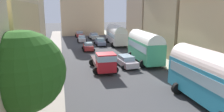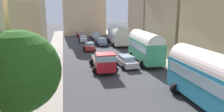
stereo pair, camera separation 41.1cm
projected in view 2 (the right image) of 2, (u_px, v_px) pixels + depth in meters
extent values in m
plane|color=#3B3B3D|center=(100.00, 52.00, 34.88)|extent=(154.00, 154.00, 0.00)
cube|color=gray|center=(55.00, 54.00, 33.27)|extent=(2.50, 70.00, 0.14)
cube|color=#AEAD96|center=(140.00, 50.00, 36.45)|extent=(2.50, 70.00, 0.14)
cube|color=beige|center=(29.00, 26.00, 30.37)|extent=(4.18, 9.90, 9.22)
cube|color=tan|center=(172.00, 26.00, 32.64)|extent=(4.90, 10.77, 8.90)
cube|color=tan|center=(147.00, 10.00, 42.33)|extent=(5.07, 9.31, 13.59)
cube|color=tan|center=(83.00, 10.00, 58.42)|extent=(11.48, 7.45, 13.60)
cube|color=tan|center=(99.00, 0.00, 56.91)|extent=(2.37, 2.37, 19.14)
cube|color=teal|center=(210.00, 85.00, 15.09)|extent=(2.49, 8.49, 2.52)
cylinder|color=silver|center=(212.00, 68.00, 14.81)|extent=(2.44, 8.32, 2.33)
cube|color=#99B7C6|center=(210.00, 77.00, 14.97)|extent=(2.52, 7.81, 0.81)
cylinder|color=black|center=(176.00, 89.00, 17.64)|extent=(1.00, 0.35, 1.00)
cylinder|color=black|center=(200.00, 87.00, 18.10)|extent=(1.00, 0.35, 1.00)
cube|color=#39986B|center=(145.00, 50.00, 27.84)|extent=(2.71, 8.16, 2.53)
cylinder|color=silver|center=(145.00, 40.00, 27.55)|extent=(2.66, 8.00, 2.32)
cube|color=#99B7C6|center=(145.00, 46.00, 27.71)|extent=(2.73, 7.52, 0.81)
cylinder|color=black|center=(132.00, 55.00, 30.31)|extent=(1.00, 0.35, 1.00)
cylinder|color=black|center=(146.00, 55.00, 30.72)|extent=(1.00, 0.35, 1.00)
cylinder|color=black|center=(143.00, 64.00, 25.52)|extent=(1.00, 0.35, 1.00)
cylinder|color=black|center=(160.00, 63.00, 25.92)|extent=(1.00, 0.35, 1.00)
cube|color=silver|center=(117.00, 37.00, 41.63)|extent=(2.90, 9.02, 2.26)
cylinder|color=silver|center=(117.00, 31.00, 41.37)|extent=(2.84, 8.84, 2.42)
cube|color=#99B7C6|center=(117.00, 34.00, 41.51)|extent=(2.91, 8.31, 0.72)
cylinder|color=black|center=(109.00, 41.00, 44.32)|extent=(1.00, 0.35, 1.00)
cylinder|color=black|center=(120.00, 40.00, 44.73)|extent=(1.00, 0.35, 1.00)
cylinder|color=black|center=(114.00, 45.00, 39.02)|extent=(1.00, 0.35, 1.00)
cylinder|color=black|center=(126.00, 45.00, 39.43)|extent=(1.00, 0.35, 1.00)
cube|color=red|center=(105.00, 62.00, 22.71)|extent=(2.07, 1.91, 1.96)
cube|color=#99B7C6|center=(105.00, 57.00, 22.58)|extent=(2.11, 1.99, 0.63)
cube|color=#513D3E|center=(101.00, 61.00, 25.90)|extent=(2.15, 4.57, 0.55)
ellipsoid|color=beige|center=(103.00, 58.00, 25.20)|extent=(0.86, 1.00, 0.52)
ellipsoid|color=beige|center=(101.00, 55.00, 26.73)|extent=(1.11, 1.06, 0.57)
ellipsoid|color=beige|center=(104.00, 57.00, 25.99)|extent=(0.98, 0.80, 0.46)
ellipsoid|color=silver|center=(102.00, 57.00, 24.43)|extent=(1.01, 1.01, 0.48)
cylinder|color=black|center=(114.00, 70.00, 23.29)|extent=(0.90, 0.32, 0.90)
cylinder|color=black|center=(96.00, 71.00, 22.91)|extent=(0.90, 0.32, 0.90)
cylinder|color=black|center=(108.00, 62.00, 26.94)|extent=(0.90, 0.31, 0.90)
cylinder|color=black|center=(93.00, 62.00, 26.56)|extent=(0.90, 0.31, 0.90)
cube|color=#B82D2D|center=(89.00, 47.00, 36.13)|extent=(1.65, 3.71, 0.72)
cube|color=#92BBD1|center=(89.00, 44.00, 36.00)|extent=(1.41, 1.95, 0.45)
cylinder|color=black|center=(94.00, 50.00, 35.26)|extent=(0.60, 0.21, 0.60)
cylinder|color=black|center=(85.00, 50.00, 34.97)|extent=(0.60, 0.21, 0.60)
cylinder|color=black|center=(93.00, 48.00, 37.43)|extent=(0.60, 0.21, 0.60)
cylinder|color=black|center=(84.00, 48.00, 37.14)|extent=(0.60, 0.21, 0.60)
cube|color=silver|center=(84.00, 39.00, 45.69)|extent=(1.78, 4.20, 0.66)
cube|color=#9DBFD2|center=(83.00, 36.00, 45.56)|extent=(1.47, 2.22, 0.54)
cylinder|color=black|center=(87.00, 41.00, 44.65)|extent=(0.60, 0.21, 0.60)
cylinder|color=black|center=(80.00, 41.00, 44.41)|extent=(0.60, 0.21, 0.60)
cylinder|color=black|center=(87.00, 40.00, 47.11)|extent=(0.60, 0.21, 0.60)
cylinder|color=black|center=(80.00, 40.00, 46.87)|extent=(0.60, 0.21, 0.60)
cube|color=#AC3331|center=(81.00, 35.00, 53.76)|extent=(1.83, 4.26, 0.69)
cube|color=#93B3C3|center=(81.00, 32.00, 53.63)|extent=(1.57, 2.23, 0.50)
cylinder|color=black|center=(85.00, 36.00, 52.75)|extent=(0.60, 0.21, 0.60)
cylinder|color=black|center=(78.00, 36.00, 52.41)|extent=(0.60, 0.21, 0.60)
cylinder|color=black|center=(84.00, 35.00, 55.25)|extent=(0.60, 0.21, 0.60)
cylinder|color=black|center=(78.00, 35.00, 54.91)|extent=(0.60, 0.21, 0.60)
cube|color=beige|center=(126.00, 62.00, 26.13)|extent=(1.98, 4.47, 0.67)
cube|color=#98AEBD|center=(126.00, 57.00, 26.00)|extent=(1.63, 2.37, 0.49)
cylinder|color=black|center=(116.00, 62.00, 27.21)|extent=(0.60, 0.21, 0.60)
cylinder|color=black|center=(128.00, 61.00, 27.69)|extent=(0.60, 0.21, 0.60)
cylinder|color=black|center=(123.00, 68.00, 24.70)|extent=(0.60, 0.21, 0.60)
cylinder|color=black|center=(136.00, 67.00, 25.18)|extent=(0.60, 0.21, 0.60)
cube|color=slate|center=(101.00, 42.00, 41.32)|extent=(1.57, 4.19, 0.68)
cube|color=#8FB2BC|center=(101.00, 39.00, 41.18)|extent=(1.38, 2.18, 0.60)
cylinder|color=black|center=(96.00, 43.00, 42.45)|extent=(0.60, 0.21, 0.60)
cylinder|color=black|center=(104.00, 43.00, 42.79)|extent=(0.60, 0.21, 0.60)
cylinder|color=black|center=(99.00, 45.00, 39.98)|extent=(0.60, 0.21, 0.60)
cylinder|color=black|center=(106.00, 45.00, 40.32)|extent=(0.60, 0.21, 0.60)
cube|color=silver|center=(95.00, 37.00, 49.51)|extent=(1.88, 4.09, 0.79)
cube|color=#90AAC8|center=(95.00, 34.00, 49.37)|extent=(1.58, 2.16, 0.46)
cylinder|color=black|center=(91.00, 38.00, 50.53)|extent=(0.60, 0.21, 0.60)
cylinder|color=black|center=(98.00, 37.00, 50.98)|extent=(0.60, 0.21, 0.60)
cylinder|color=black|center=(93.00, 39.00, 48.20)|extent=(0.60, 0.21, 0.60)
cylinder|color=black|center=(100.00, 39.00, 48.65)|extent=(0.60, 0.21, 0.60)
cylinder|color=#182F4D|center=(42.00, 85.00, 19.79)|extent=(0.21, 0.21, 0.14)
cylinder|color=#182F4D|center=(42.00, 80.00, 19.68)|extent=(0.32, 0.32, 0.81)
cylinder|color=#3B5786|center=(41.00, 73.00, 19.52)|extent=(0.49, 0.49, 0.63)
sphere|color=tan|center=(41.00, 68.00, 19.43)|extent=(0.22, 0.22, 0.22)
cylinder|color=#6E6B59|center=(45.00, 68.00, 25.24)|extent=(0.18, 0.18, 0.14)
cylinder|color=#6E6B59|center=(45.00, 64.00, 25.12)|extent=(0.29, 0.29, 0.88)
cylinder|color=#9B3926|center=(45.00, 59.00, 24.96)|extent=(0.44, 0.44, 0.55)
sphere|color=tan|center=(45.00, 55.00, 24.88)|extent=(0.21, 0.21, 0.21)
cylinder|color=#776555|center=(51.00, 60.00, 29.19)|extent=(0.17, 0.17, 0.14)
cylinder|color=#776555|center=(51.00, 57.00, 29.08)|extent=(0.28, 0.28, 0.85)
cylinder|color=#40714F|center=(51.00, 52.00, 28.92)|extent=(0.44, 0.44, 0.58)
sphere|color=tan|center=(50.00, 49.00, 28.83)|extent=(0.22, 0.22, 0.22)
sphere|color=#275A1B|center=(19.00, 71.00, 10.20)|extent=(4.10, 4.10, 4.10)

